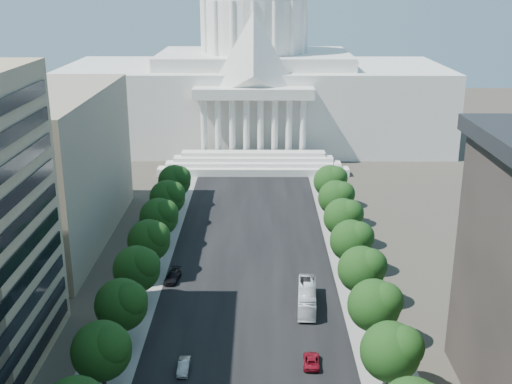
{
  "coord_description": "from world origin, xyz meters",
  "views": [
    {
      "loc": [
        1.64,
        -21.68,
        49.71
      ],
      "look_at": [
        1.1,
        82.68,
        15.71
      ],
      "focal_mm": 45.0,
      "sensor_mm": 36.0,
      "label": 1
    }
  ],
  "objects_px": {
    "car_red": "(311,361)",
    "car_dark_b": "(173,277)",
    "car_silver": "(184,366)",
    "city_bus": "(307,297)"
  },
  "relations": [
    {
      "from": "car_red",
      "to": "car_dark_b",
      "type": "distance_m",
      "value": 34.29
    },
    {
      "from": "car_silver",
      "to": "city_bus",
      "type": "relative_size",
      "value": 0.36
    },
    {
      "from": "car_red",
      "to": "city_bus",
      "type": "relative_size",
      "value": 0.4
    },
    {
      "from": "car_silver",
      "to": "city_bus",
      "type": "height_order",
      "value": "city_bus"
    },
    {
      "from": "car_red",
      "to": "car_dark_b",
      "type": "height_order",
      "value": "car_dark_b"
    },
    {
      "from": "car_red",
      "to": "city_bus",
      "type": "bearing_deg",
      "value": -88.09
    },
    {
      "from": "city_bus",
      "to": "car_dark_b",
      "type": "bearing_deg",
      "value": 161.86
    },
    {
      "from": "car_silver",
      "to": "car_dark_b",
      "type": "relative_size",
      "value": 0.79
    },
    {
      "from": "car_red",
      "to": "city_bus",
      "type": "height_order",
      "value": "city_bus"
    },
    {
      "from": "car_dark_b",
      "to": "car_silver",
      "type": "bearing_deg",
      "value": -72.03
    }
  ]
}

